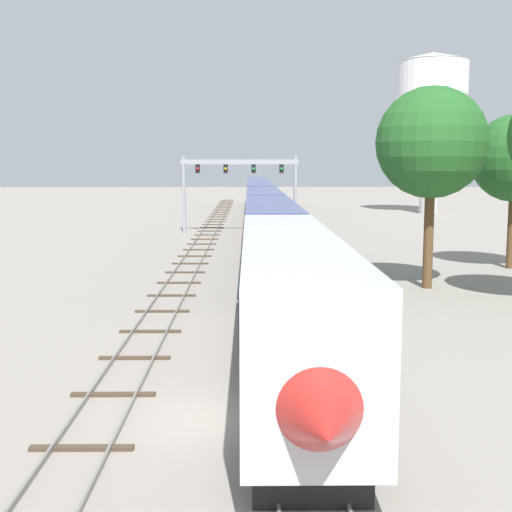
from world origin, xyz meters
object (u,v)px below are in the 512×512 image
signal_gantry (240,177)px  water_tower (432,87)px  trackside_tree_left (432,143)px  passenger_train (261,208)px

signal_gantry → water_tower: size_ratio=0.53×
trackside_tree_left → signal_gantry: bearing=109.3°
water_tower → signal_gantry: bearing=-133.7°
passenger_train → water_tower: (24.80, 27.97, 15.37)m
water_tower → trackside_tree_left: water_tower is taller
passenger_train → water_tower: bearing=48.4°
trackside_tree_left → passenger_train: bearing=105.5°
passenger_train → water_tower: size_ratio=5.20×
signal_gantry → trackside_tree_left: (11.21, -32.03, 2.44)m
passenger_train → trackside_tree_left: bearing=-74.5°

